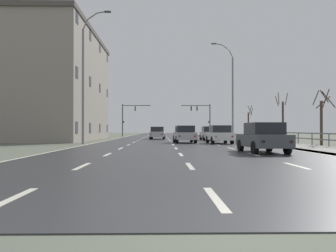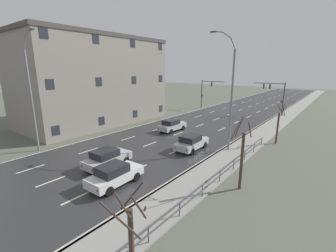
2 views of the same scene
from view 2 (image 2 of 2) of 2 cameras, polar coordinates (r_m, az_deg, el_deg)
The scene contains 16 objects.
ground_plane at distance 35.98m, azimuth 10.20°, elevation 0.88°, with size 160.00×160.00×0.12m.
road_asphalt_strip at distance 46.73m, azimuth 17.12°, elevation 3.60°, with size 14.00×120.00×0.03m.
sidewalk_right at distance 44.53m, azimuth 27.27°, elevation 2.21°, with size 3.00×120.00×0.12m.
guardrail at distance 11.69m, azimuth -4.97°, elevation -24.89°, with size 0.07×35.60×1.00m.
street_lamp_midground at distance 22.77m, azimuth 15.36°, elevation 7.58°, with size 2.66×0.24×11.58m.
street_lamp_left_bank at distance 25.41m, azimuth -31.02°, elevation 6.54°, with size 2.47×0.24×11.38m.
traffic_signal_right at distance 43.95m, azimuth 25.36°, elevation 7.55°, with size 5.33×0.36×5.83m.
traffic_signal_left at distance 48.54m, azimuth 9.45°, elevation 8.98°, with size 5.15×0.36×5.81m.
car_near_left at distance 23.27m, azimuth 5.90°, elevation -4.09°, with size 1.89×4.13×1.57m.
car_far_left at distance 16.87m, azimuth -13.26°, elevation -11.73°, with size 1.95×4.16×1.57m.
car_near_right at distance 30.11m, azimuth 0.99°, elevation 0.21°, with size 1.99×4.18×1.57m.
car_mid_centre at distance 19.86m, azimuth -15.07°, elevation -7.79°, with size 2.00×4.19×1.57m.
brick_building at distance 36.83m, azimuth -18.14°, elevation 10.78°, with size 11.33×21.13×12.65m.
bare_tree_near at distance 9.26m, azimuth -9.08°, elevation -26.64°, with size 1.51×1.75×4.18m.
bare_tree_mid at distance 16.14m, azimuth 17.96°, elevation -7.57°, with size 1.08×1.23×5.00m.
bare_tree_far at distance 27.56m, azimuth 25.88°, elevation -0.01°, with size 0.70×0.98×4.51m.
Camera 2 is at (16.12, 16.87, 8.06)m, focal length 24.31 mm.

